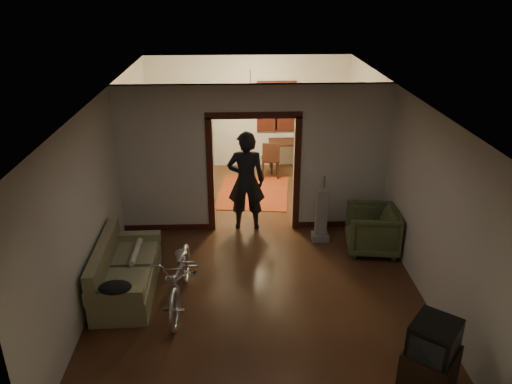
{
  "coord_description": "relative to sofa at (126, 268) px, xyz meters",
  "views": [
    {
      "loc": [
        -0.32,
        -7.96,
        4.52
      ],
      "look_at": [
        0.0,
        -0.3,
        1.2
      ],
      "focal_mm": 35.0,
      "sensor_mm": 36.0,
      "label": 1
    }
  ],
  "objects": [
    {
      "name": "person",
      "position": [
        1.89,
        2.08,
        0.56
      ],
      "size": [
        0.72,
        0.48,
        1.95
      ],
      "primitive_type": "imported",
      "rotation": [
        0.0,
        0.0,
        3.12
      ],
      "color": "black",
      "rests_on": "floor"
    },
    {
      "name": "wall_right",
      "position": [
        4.53,
        1.34,
        0.98
      ],
      "size": [
        0.02,
        8.5,
        2.8
      ],
      "primitive_type": "cube",
      "color": "beige",
      "rests_on": "floor"
    },
    {
      "name": "desk",
      "position": [
        3.05,
        5.13,
        -0.03
      ],
      "size": [
        1.07,
        0.64,
        0.77
      ],
      "primitive_type": "cube",
      "rotation": [
        0.0,
        0.0,
        -0.05
      ],
      "color": "black",
      "rests_on": "floor"
    },
    {
      "name": "sofa",
      "position": [
        0.0,
        0.0,
        0.0
      ],
      "size": [
        0.86,
        1.84,
        0.84
      ],
      "primitive_type": "cube",
      "rotation": [
        0.0,
        0.0,
        0.02
      ],
      "color": "#6B6B47",
      "rests_on": "floor"
    },
    {
      "name": "floor",
      "position": [
        2.03,
        1.34,
        -0.42
      ],
      "size": [
        5.0,
        8.5,
        0.01
      ],
      "primitive_type": "cube",
      "color": "#361D11",
      "rests_on": "ground"
    },
    {
      "name": "tv_stand",
      "position": [
        3.94,
        -2.16,
        -0.14
      ],
      "size": [
        0.81,
        0.81,
        0.55
      ],
      "primitive_type": "cube",
      "rotation": [
        0.0,
        0.0,
        0.88
      ],
      "color": "black",
      "rests_on": "floor"
    },
    {
      "name": "chandelier",
      "position": [
        2.03,
        3.84,
        1.93
      ],
      "size": [
        0.24,
        0.24,
        0.24
      ],
      "primitive_type": "sphere",
      "color": "#FFE0A5",
      "rests_on": "ceiling"
    },
    {
      "name": "wall_back",
      "position": [
        2.03,
        5.59,
        0.98
      ],
      "size": [
        5.0,
        0.02,
        2.8
      ],
      "primitive_type": "cube",
      "color": "beige",
      "rests_on": "floor"
    },
    {
      "name": "rolled_paper",
      "position": [
        0.1,
        0.3,
        0.11
      ],
      "size": [
        0.09,
        0.74,
        0.09
      ],
      "primitive_type": "cylinder",
      "rotation": [
        1.57,
        0.0,
        0.0
      ],
      "color": "beige",
      "rests_on": "sofa"
    },
    {
      "name": "door_casing",
      "position": [
        2.03,
        2.09,
        0.68
      ],
      "size": [
        1.74,
        0.2,
        2.32
      ],
      "primitive_type": "cube",
      "color": "#36130C",
      "rests_on": "floor"
    },
    {
      "name": "locker",
      "position": [
        0.61,
        5.38,
        0.53
      ],
      "size": [
        1.05,
        0.73,
        1.9
      ],
      "primitive_type": "cube",
      "rotation": [
        0.0,
        0.0,
        -0.23
      ],
      "color": "black",
      "rests_on": "floor"
    },
    {
      "name": "armchair",
      "position": [
        4.09,
        1.1,
        -0.01
      ],
      "size": [
        1.0,
        0.98,
        0.81
      ],
      "primitive_type": "imported",
      "rotation": [
        0.0,
        0.0,
        -1.7
      ],
      "color": "#47512D",
      "rests_on": "floor"
    },
    {
      "name": "bicycle",
      "position": [
        0.86,
        -0.33,
        0.06
      ],
      "size": [
        0.71,
        1.86,
        0.96
      ],
      "primitive_type": "imported",
      "rotation": [
        0.0,
        0.0,
        -0.04
      ],
      "color": "silver",
      "rests_on": "floor"
    },
    {
      "name": "light_switch",
      "position": [
        3.08,
        2.01,
        0.83
      ],
      "size": [
        0.08,
        0.01,
        0.12
      ],
      "primitive_type": "cube",
      "color": "silver",
      "rests_on": "partition_wall"
    },
    {
      "name": "ceiling",
      "position": [
        2.03,
        1.34,
        2.38
      ],
      "size": [
        5.0,
        8.5,
        0.01
      ],
      "primitive_type": "cube",
      "color": "white",
      "rests_on": "floor"
    },
    {
      "name": "desk_chair",
      "position": [
        2.54,
        4.72,
        0.04
      ],
      "size": [
        0.49,
        0.49,
        0.93
      ],
      "primitive_type": "cube",
      "rotation": [
        0.0,
        0.0,
        -0.2
      ],
      "color": "black",
      "rests_on": "floor"
    },
    {
      "name": "crt_tv",
      "position": [
        3.94,
        -2.16,
        0.28
      ],
      "size": [
        0.72,
        0.73,
        0.47
      ],
      "primitive_type": "cube",
      "rotation": [
        0.0,
        0.0,
        0.88
      ],
      "color": "black",
      "rests_on": "tv_stand"
    },
    {
      "name": "wall_left",
      "position": [
        -0.47,
        1.34,
        0.98
      ],
      "size": [
        0.02,
        8.5,
        2.8
      ],
      "primitive_type": "cube",
      "color": "beige",
      "rests_on": "floor"
    },
    {
      "name": "oriental_rug",
      "position": [
        2.1,
        3.8,
        -0.41
      ],
      "size": [
        1.76,
        2.18,
        0.02
      ],
      "primitive_type": "cube",
      "rotation": [
        0.0,
        0.0,
        -0.11
      ],
      "color": "maroon",
      "rests_on": "floor"
    },
    {
      "name": "jacket",
      "position": [
        0.05,
        -0.91,
        0.26
      ],
      "size": [
        0.44,
        0.33,
        0.13
      ],
      "primitive_type": "ellipsoid",
      "color": "black",
      "rests_on": "sofa"
    },
    {
      "name": "vacuum",
      "position": [
        3.25,
        1.52,
        0.09
      ],
      "size": [
        0.37,
        0.33,
        1.01
      ],
      "primitive_type": "cube",
      "rotation": [
        0.0,
        0.0,
        0.3
      ],
      "color": "gray",
      "rests_on": "floor"
    },
    {
      "name": "globe",
      "position": [
        0.61,
        5.38,
        1.52
      ],
      "size": [
        0.26,
        0.26,
        0.26
      ],
      "primitive_type": "sphere",
      "color": "#1E5972",
      "rests_on": "locker"
    },
    {
      "name": "far_window",
      "position": [
        2.73,
        5.55,
        1.13
      ],
      "size": [
        0.98,
        0.06,
        1.28
      ],
      "primitive_type": "cube",
      "color": "black",
      "rests_on": "wall_back"
    },
    {
      "name": "partition_wall",
      "position": [
        2.03,
        2.09,
        0.98
      ],
      "size": [
        5.0,
        0.14,
        2.8
      ],
      "primitive_type": "cube",
      "color": "beige",
      "rests_on": "floor"
    }
  ]
}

